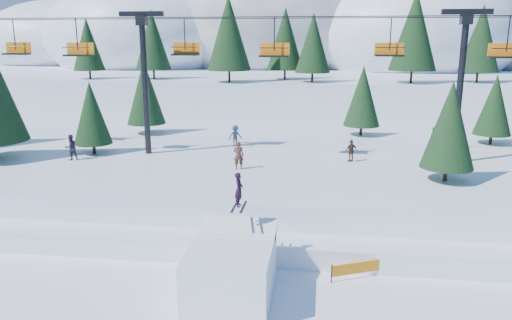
# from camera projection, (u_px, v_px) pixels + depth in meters

# --- Properties ---
(mid_shelf) EXTENTS (70.00, 22.00, 2.50)m
(mid_shelf) POSITION_uv_depth(u_px,v_px,m) (267.00, 173.00, 36.69)
(mid_shelf) COLOR white
(mid_shelf) RESTS_ON ground
(berm) EXTENTS (70.00, 6.00, 1.10)m
(berm) POSITION_uv_depth(u_px,v_px,m) (247.00, 234.00, 27.23)
(berm) COLOR white
(berm) RESTS_ON ground
(mountain_ridge) EXTENTS (119.00, 60.60, 26.46)m
(mountain_ridge) POSITION_uv_depth(u_px,v_px,m) (273.00, 46.00, 88.63)
(mountain_ridge) COLOR white
(mountain_ridge) RESTS_ON ground
(jump_kicker) EXTENTS (3.50, 4.76, 5.19)m
(jump_kicker) POSITION_uv_depth(u_px,v_px,m) (232.00, 269.00, 21.38)
(jump_kicker) COLOR white
(jump_kicker) RESTS_ON ground
(chairlift) EXTENTS (46.00, 3.21, 10.28)m
(chairlift) POSITION_uv_depth(u_px,v_px,m) (278.00, 62.00, 34.72)
(chairlift) COLOR black
(chairlift) RESTS_ON mid_shelf
(conifer_stand) EXTENTS (63.43, 17.51, 9.69)m
(conifer_stand) POSITION_uv_depth(u_px,v_px,m) (282.00, 96.00, 36.18)
(conifer_stand) COLOR black
(conifer_stand) RESTS_ON mid_shelf
(distant_skiers) EXTENTS (27.44, 9.02, 1.87)m
(distant_skiers) POSITION_uv_depth(u_px,v_px,m) (246.00, 143.00, 36.87)
(distant_skiers) COLOR #422B1E
(distant_skiers) RESTS_ON mid_shelf
(banner_near) EXTENTS (2.60, 1.24, 0.90)m
(banner_near) POSITION_uv_depth(u_px,v_px,m) (359.00, 268.00, 23.18)
(banner_near) COLOR black
(banner_near) RESTS_ON ground
(banner_far) EXTENTS (2.86, 0.07, 0.90)m
(banner_far) POSITION_uv_depth(u_px,v_px,m) (470.00, 266.00, 23.33)
(banner_far) COLOR black
(banner_far) RESTS_ON ground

